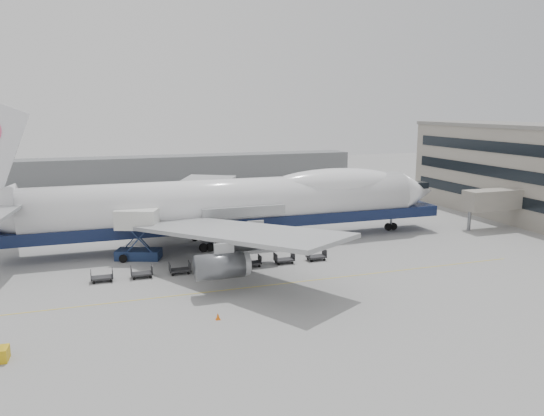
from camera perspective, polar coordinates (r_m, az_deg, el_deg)
name	(u,v)px	position (r m, az deg, el deg)	size (l,w,h in m)	color
ground	(257,268)	(61.52, -1.67, -6.52)	(260.00, 260.00, 0.00)	gray
apron_line	(274,285)	(56.10, 0.17, -8.25)	(60.00, 0.15, 0.01)	gold
hangar	(125,172)	(127.20, -15.49, 3.72)	(110.00, 8.00, 7.00)	slate
airliner	(235,203)	(71.58, -4.05, 0.56)	(67.00, 55.30, 19.98)	white
catering_truck	(138,231)	(66.50, -14.26, -2.45)	(5.88, 4.93, 6.17)	#1A294E
traffic_cone	(218,316)	(47.57, -5.84, -11.53)	(0.41, 0.41, 0.61)	orange
dolly_0	(102,277)	(59.72, -17.82, -7.06)	(2.30, 1.35, 1.30)	#2D2D30
dolly_1	(142,273)	(59.88, -13.84, -6.80)	(2.30, 1.35, 1.30)	#2D2D30
dolly_2	(180,269)	(60.33, -9.90, -6.51)	(2.30, 1.35, 1.30)	#2D2D30
dolly_3	(216,266)	(61.06, -6.04, -6.19)	(2.30, 1.35, 1.30)	#2D2D30
dolly_4	(251,262)	(62.05, -2.29, -5.86)	(2.30, 1.35, 1.30)	#2D2D30
dolly_5	(284,259)	(63.31, 1.32, -5.51)	(2.30, 1.35, 1.30)	#2D2D30
dolly_6	(316,256)	(64.80, 4.77, -5.16)	(2.30, 1.35, 1.30)	#2D2D30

